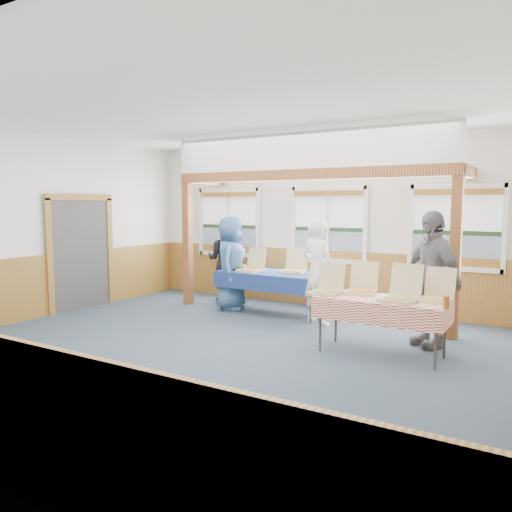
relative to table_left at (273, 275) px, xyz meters
The scene contains 27 objects.
floor 2.60m from the table_left, 75.46° to the right, with size 8.00×8.00×0.00m, color #26313E.
ceiling 3.53m from the table_left, 75.46° to the right, with size 8.00×8.00×0.00m, color white.
wall_back 1.54m from the table_left, 59.75° to the left, with size 8.00×8.00×0.00m, color silver.
wall_left 4.25m from the table_left, 144.30° to the right, with size 8.00×8.00×0.00m, color silver.
wainscot_back 1.24m from the table_left, 59.16° to the left, with size 7.98×0.05×1.10m, color brown.
wainscot_left 4.13m from the table_left, 144.10° to the right, with size 0.05×6.98×1.10m, color brown.
cased_opening 3.68m from the table_left, 155.44° to the right, with size 0.06×1.30×2.10m, color #373737.
window_left 2.19m from the table_left, 148.25° to the left, with size 1.56×0.10×1.46m.
window_mid 1.55m from the table_left, 58.73° to the left, with size 1.56×0.10×1.46m.
window_right 3.25m from the table_left, 19.46° to the left, with size 1.56×0.10×1.46m.
post_left 1.94m from the table_left, behind, with size 0.15×0.15×2.40m, color #562D13.
post_right 3.17m from the table_left, ahead, with size 0.15×0.15×2.40m, color #562D13.
cross_beam 1.90m from the table_left, 11.04° to the right, with size 5.15×0.18×0.18m, color #562D13.
table_left is the anchor object (origin of this frame).
table_right 2.85m from the table_left, 30.49° to the right, with size 1.84×1.40×0.76m.
pizza_box_a 0.43m from the table_left, 164.88° to the right, with size 0.40×0.48×0.42m.
pizza_box_b 0.40m from the table_left, 25.35° to the left, with size 0.48×0.55×0.43m.
pizza_box_c 2.31m from the table_left, 42.12° to the right, with size 0.39×0.47×0.42m.
pizza_box_d 2.45m from the table_left, 30.82° to the right, with size 0.44×0.51×0.43m.
pizza_box_e 3.12m from the table_left, 29.32° to the right, with size 0.48×0.56×0.46m.
pizza_box_f 3.38m from the table_left, 22.76° to the right, with size 0.41×0.49×0.42m.
veggie_tray 0.75m from the table_left, behind, with size 0.38×0.38×0.09m.
drink_glass 3.72m from the table_left, 27.16° to the right, with size 0.07×0.07×0.15m, color #924918.
woman_white 1.11m from the table_left, 17.86° to the right, with size 0.64×0.42×1.76m, color white.
woman_black 1.53m from the table_left, 158.80° to the left, with size 0.82×0.64×1.70m, color black.
man_blue 0.89m from the table_left, behind, with size 0.87×0.56×1.77m, color #355986.
person_grey 3.01m from the table_left, 13.41° to the right, with size 1.12×0.47×1.91m, color slate.
Camera 1 is at (3.77, -5.41, 2.00)m, focal length 35.00 mm.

